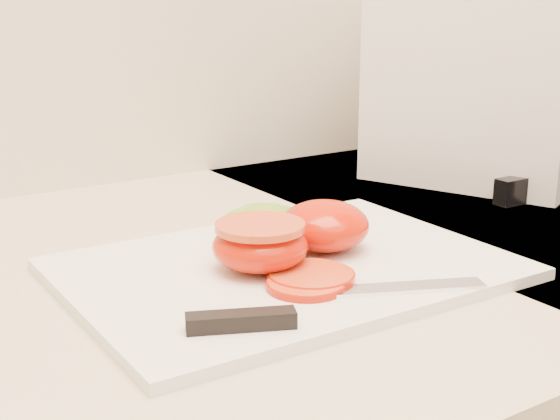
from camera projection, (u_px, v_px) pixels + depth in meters
cutting_board at (286, 269)px, 0.67m from camera, size 0.37×0.27×0.01m
tomato_half_dome at (324, 226)px, 0.70m from camera, size 0.08×0.08×0.04m
tomato_half_cut at (260, 244)px, 0.65m from camera, size 0.08×0.08×0.04m
tomato_slice_0 at (311, 276)px, 0.63m from camera, size 0.07×0.07×0.01m
tomato_slice_1 at (306, 285)px, 0.61m from camera, size 0.06×0.06×0.01m
lettuce_leaf_0 at (267, 222)px, 0.74m from camera, size 0.12×0.10×0.02m
knife at (302, 307)px, 0.56m from camera, size 0.24×0.08×0.01m
appliance at (487, 59)px, 0.97m from camera, size 0.28×0.31×0.30m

